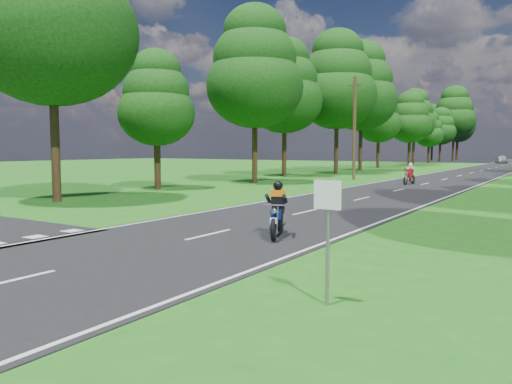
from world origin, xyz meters
The scene contains 9 objects.
ground centered at (0.00, 0.00, 0.00)m, with size 160.00×160.00×0.00m, color #1B5E15.
main_road centered at (0.00, 50.00, 0.01)m, with size 7.00×140.00×0.02m, color black.
road_markings centered at (-0.14, 48.13, 0.02)m, with size 7.40×140.00×0.01m.
treeline centered at (1.43, 60.06, 8.25)m, with size 40.00×115.35×14.78m.
telegraph_pole centered at (-6.00, 28.00, 4.07)m, with size 1.20×0.26×8.00m.
road_sign centered at (5.50, -2.01, 1.34)m, with size 0.45×0.07×2.00m.
rider_near_blue centered at (1.79, 2.79, 0.79)m, with size 0.62×1.85×1.54m, color navy, non-canonical shape.
rider_far_red centered at (-0.80, 24.95, 0.74)m, with size 0.58×1.74×1.45m, color #AD0F0D, non-canonical shape.
distant_car centered at (-1.58, 80.68, 0.67)m, with size 1.53×3.81×1.30m, color #B3B5BB.
Camera 1 is at (8.70, -9.05, 2.47)m, focal length 35.00 mm.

